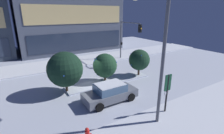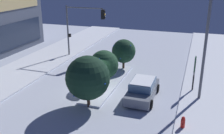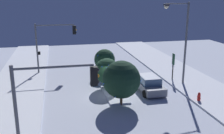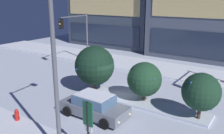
{
  "view_description": "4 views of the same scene",
  "coord_description": "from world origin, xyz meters",
  "px_view_note": "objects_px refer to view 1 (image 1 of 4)",
  "views": [
    {
      "loc": [
        -5.66,
        -13.96,
        6.86
      ],
      "look_at": [
        2.24,
        -1.05,
        1.94
      ],
      "focal_mm": 26.93,
      "sensor_mm": 36.0,
      "label": 1
    },
    {
      "loc": [
        -17.11,
        -7.02,
        8.84
      ],
      "look_at": [
        2.15,
        -0.49,
        1.64
      ],
      "focal_mm": 41.7,
      "sensor_mm": 36.0,
      "label": 2
    },
    {
      "loc": [
        -21.11,
        4.86,
        8.7
      ],
      "look_at": [
        0.39,
        0.13,
        2.62
      ],
      "focal_mm": 41.42,
      "sensor_mm": 36.0,
      "label": 3
    },
    {
      "loc": [
        9.49,
        -14.65,
        7.36
      ],
      "look_at": [
        0.38,
        -1.17,
        2.7
      ],
      "focal_mm": 39.56,
      "sensor_mm": 36.0,
      "label": 4
    }
  ],
  "objects_px": {
    "decorated_tree_left_of_median": "(139,60)",
    "parking_info_sign": "(167,89)",
    "car_near": "(110,93)",
    "street_lamp_arched": "(155,41)",
    "decorated_tree_median": "(105,66)",
    "decorated_tree_right_of_median": "(65,69)",
    "traffic_light_corner_far_right": "(128,34)"
  },
  "relations": [
    {
      "from": "street_lamp_arched",
      "to": "parking_info_sign",
      "type": "height_order",
      "value": "street_lamp_arched"
    },
    {
      "from": "parking_info_sign",
      "to": "decorated_tree_left_of_median",
      "type": "height_order",
      "value": "decorated_tree_left_of_median"
    },
    {
      "from": "decorated_tree_left_of_median",
      "to": "decorated_tree_right_of_median",
      "type": "xyz_separation_m",
      "value": [
        -8.17,
        0.18,
        0.3
      ]
    },
    {
      "from": "street_lamp_arched",
      "to": "decorated_tree_right_of_median",
      "type": "height_order",
      "value": "street_lamp_arched"
    },
    {
      "from": "traffic_light_corner_far_right",
      "to": "decorated_tree_left_of_median",
      "type": "bearing_deg",
      "value": -24.58
    },
    {
      "from": "car_near",
      "to": "decorated_tree_left_of_median",
      "type": "bearing_deg",
      "value": 28.94
    },
    {
      "from": "decorated_tree_median",
      "to": "decorated_tree_right_of_median",
      "type": "bearing_deg",
      "value": -174.93
    },
    {
      "from": "decorated_tree_median",
      "to": "decorated_tree_left_of_median",
      "type": "xyz_separation_m",
      "value": [
        4.03,
        -0.55,
        0.13
      ]
    },
    {
      "from": "decorated_tree_right_of_median",
      "to": "parking_info_sign",
      "type": "bearing_deg",
      "value": -54.06
    },
    {
      "from": "parking_info_sign",
      "to": "decorated_tree_right_of_median",
      "type": "height_order",
      "value": "decorated_tree_right_of_median"
    },
    {
      "from": "decorated_tree_median",
      "to": "decorated_tree_left_of_median",
      "type": "bearing_deg",
      "value": -7.71
    },
    {
      "from": "parking_info_sign",
      "to": "decorated_tree_median",
      "type": "xyz_separation_m",
      "value": [
        -0.85,
        7.25,
        -0.11
      ]
    },
    {
      "from": "street_lamp_arched",
      "to": "decorated_tree_right_of_median",
      "type": "relative_size",
      "value": 2.19
    },
    {
      "from": "car_near",
      "to": "traffic_light_corner_far_right",
      "type": "xyz_separation_m",
      "value": [
        8.15,
        8.65,
        3.26
      ]
    },
    {
      "from": "street_lamp_arched",
      "to": "parking_info_sign",
      "type": "xyz_separation_m",
      "value": [
        1.42,
        -0.15,
        -3.4
      ]
    },
    {
      "from": "decorated_tree_left_of_median",
      "to": "decorated_tree_right_of_median",
      "type": "height_order",
      "value": "decorated_tree_right_of_median"
    },
    {
      "from": "car_near",
      "to": "decorated_tree_right_of_median",
      "type": "relative_size",
      "value": 1.2
    },
    {
      "from": "decorated_tree_median",
      "to": "decorated_tree_right_of_median",
      "type": "height_order",
      "value": "decorated_tree_right_of_median"
    },
    {
      "from": "decorated_tree_left_of_median",
      "to": "parking_info_sign",
      "type": "bearing_deg",
      "value": -115.44
    },
    {
      "from": "street_lamp_arched",
      "to": "decorated_tree_left_of_median",
      "type": "height_order",
      "value": "street_lamp_arched"
    },
    {
      "from": "traffic_light_corner_far_right",
      "to": "decorated_tree_left_of_median",
      "type": "height_order",
      "value": "traffic_light_corner_far_right"
    },
    {
      "from": "decorated_tree_right_of_median",
      "to": "decorated_tree_median",
      "type": "bearing_deg",
      "value": 5.07
    },
    {
      "from": "parking_info_sign",
      "to": "decorated_tree_right_of_median",
      "type": "xyz_separation_m",
      "value": [
        -4.99,
        6.88,
        0.33
      ]
    },
    {
      "from": "traffic_light_corner_far_right",
      "to": "street_lamp_arched",
      "type": "height_order",
      "value": "street_lamp_arched"
    },
    {
      "from": "decorated_tree_right_of_median",
      "to": "traffic_light_corner_far_right",
      "type": "bearing_deg",
      "value": 26.45
    },
    {
      "from": "car_near",
      "to": "decorated_tree_median",
      "type": "height_order",
      "value": "decorated_tree_median"
    },
    {
      "from": "car_near",
      "to": "decorated_tree_left_of_median",
      "type": "distance_m",
      "value": 6.56
    },
    {
      "from": "parking_info_sign",
      "to": "decorated_tree_right_of_median",
      "type": "bearing_deg",
      "value": 38.23
    },
    {
      "from": "car_near",
      "to": "parking_info_sign",
      "type": "bearing_deg",
      "value": -55.67
    },
    {
      "from": "car_near",
      "to": "street_lamp_arched",
      "type": "xyz_separation_m",
      "value": [
        1.03,
        -3.4,
        4.55
      ]
    },
    {
      "from": "traffic_light_corner_far_right",
      "to": "decorated_tree_right_of_median",
      "type": "bearing_deg",
      "value": -63.55
    },
    {
      "from": "car_near",
      "to": "decorated_tree_right_of_median",
      "type": "xyz_separation_m",
      "value": [
        -2.54,
        3.33,
        1.48
      ]
    }
  ]
}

